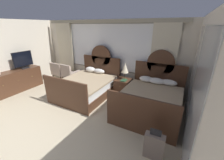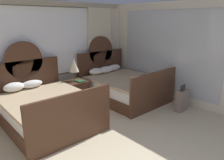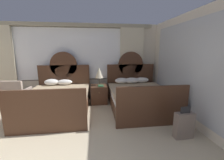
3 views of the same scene
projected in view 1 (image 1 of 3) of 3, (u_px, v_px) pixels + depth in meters
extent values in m
plane|color=#BCAD8E|center=(20.00, 146.00, 3.12)|extent=(24.00, 24.00, 0.00)
cube|color=beige|center=(108.00, 54.00, 5.87)|extent=(6.30, 0.07, 2.70)
cube|color=#605B52|center=(107.00, 47.00, 5.73)|extent=(4.01, 0.02, 1.86)
cube|color=white|center=(107.00, 47.00, 5.72)|extent=(3.93, 0.02, 1.78)
cube|color=beige|center=(66.00, 52.00, 6.75)|extent=(0.85, 0.08, 2.60)
cube|color=beige|center=(163.00, 62.00, 4.81)|extent=(0.85, 0.08, 2.60)
cube|color=#9C957E|center=(106.00, 21.00, 5.30)|extent=(5.79, 0.10, 0.12)
cube|color=beige|center=(5.00, 57.00, 5.38)|extent=(0.07, 4.51, 2.70)
cube|color=beige|center=(197.00, 91.00, 2.60)|extent=(0.07, 4.51, 2.70)
cube|color=#B2B7BC|center=(194.00, 85.00, 2.86)|extent=(0.01, 3.15, 2.27)
cube|color=#472B1C|center=(87.00, 91.00, 5.35)|extent=(1.65, 2.05, 0.30)
cube|color=white|center=(86.00, 84.00, 5.24)|extent=(1.59, 1.95, 0.28)
cube|color=tan|center=(85.00, 81.00, 5.11)|extent=(1.69, 1.85, 0.06)
cube|color=#472B1C|center=(101.00, 71.00, 6.04)|extent=(1.73, 0.06, 1.28)
cylinder|color=#472B1C|center=(101.00, 57.00, 5.81)|extent=(0.91, 0.06, 0.91)
cube|color=#472B1C|center=(65.00, 94.00, 4.35)|extent=(1.73, 0.06, 0.99)
ellipsoid|color=white|center=(91.00, 69.00, 5.96)|extent=(0.46, 0.29, 0.21)
ellipsoid|color=white|center=(99.00, 71.00, 5.79)|extent=(0.51, 0.24, 0.18)
cube|color=#472B1C|center=(149.00, 107.00, 4.31)|extent=(1.65, 2.05, 0.30)
cube|color=white|center=(150.00, 99.00, 4.21)|extent=(1.59, 1.95, 0.28)
cube|color=tan|center=(150.00, 95.00, 4.08)|extent=(1.69, 1.85, 0.06)
cube|color=#472B1C|center=(158.00, 81.00, 5.00)|extent=(1.73, 0.06, 1.28)
cylinder|color=#472B1C|center=(161.00, 63.00, 4.77)|extent=(0.91, 0.06, 0.91)
cube|color=#472B1C|center=(140.00, 116.00, 3.32)|extent=(1.73, 0.06, 0.99)
ellipsoid|color=white|center=(146.00, 79.00, 4.93)|extent=(0.47, 0.33, 0.19)
ellipsoid|color=white|center=(156.00, 81.00, 4.75)|extent=(0.53, 0.29, 0.20)
ellipsoid|color=white|center=(169.00, 82.00, 4.64)|extent=(0.52, 0.27, 0.19)
cube|color=#472B1C|center=(123.00, 87.00, 5.34)|extent=(0.55, 0.55, 0.61)
sphere|color=tan|center=(120.00, 86.00, 5.05)|extent=(0.02, 0.02, 0.02)
cylinder|color=brown|center=(125.00, 79.00, 5.28)|extent=(0.14, 0.14, 0.02)
cylinder|color=brown|center=(125.00, 76.00, 5.23)|extent=(0.03, 0.03, 0.23)
cone|color=beige|center=(125.00, 68.00, 5.13)|extent=(0.27, 0.27, 0.36)
cube|color=#285133|center=(124.00, 80.00, 5.11)|extent=(0.18, 0.26, 0.03)
cube|color=#472B1C|center=(15.00, 81.00, 5.56)|extent=(0.52, 1.99, 0.84)
sphere|color=tan|center=(32.00, 76.00, 5.87)|extent=(0.03, 0.03, 0.03)
sphere|color=tan|center=(19.00, 81.00, 5.42)|extent=(0.03, 0.03, 0.03)
sphere|color=tan|center=(3.00, 86.00, 4.97)|extent=(0.03, 0.03, 0.03)
cube|color=black|center=(25.00, 68.00, 5.78)|extent=(0.20, 0.28, 0.04)
cylinder|color=black|center=(25.00, 67.00, 5.77)|extent=(0.04, 0.04, 0.05)
cube|color=black|center=(23.00, 59.00, 5.65)|extent=(0.04, 0.77, 0.59)
cube|color=black|center=(23.00, 59.00, 5.64)|extent=(0.01, 0.73, 0.55)
torus|color=white|center=(0.00, 73.00, 5.02)|extent=(0.05, 0.01, 0.05)
cube|color=#B29E8E|center=(71.00, 75.00, 6.42)|extent=(0.69, 0.69, 0.10)
cube|color=#B29E8E|center=(65.00, 70.00, 6.10)|extent=(0.64, 0.13, 0.46)
cube|color=#B29E8E|center=(75.00, 73.00, 6.23)|extent=(0.11, 0.57, 0.16)
cube|color=#B29E8E|center=(66.00, 71.00, 6.52)|extent=(0.11, 0.57, 0.16)
cylinder|color=#472B1C|center=(80.00, 78.00, 6.57)|extent=(0.04, 0.04, 0.33)
cylinder|color=#472B1C|center=(72.00, 76.00, 6.84)|extent=(0.04, 0.04, 0.33)
cylinder|color=#472B1C|center=(71.00, 82.00, 6.16)|extent=(0.04, 0.04, 0.33)
cylinder|color=#472B1C|center=(63.00, 80.00, 6.43)|extent=(0.04, 0.04, 0.33)
cube|color=#B29E8E|center=(61.00, 73.00, 6.69)|extent=(0.66, 0.66, 0.10)
cube|color=#B29E8E|center=(55.00, 68.00, 6.37)|extent=(0.64, 0.11, 0.46)
cube|color=#B29E8E|center=(65.00, 71.00, 6.51)|extent=(0.08, 0.57, 0.16)
cube|color=#B29E8E|center=(57.00, 69.00, 6.78)|extent=(0.08, 0.57, 0.16)
cylinder|color=#472B1C|center=(70.00, 76.00, 6.86)|extent=(0.04, 0.04, 0.33)
cylinder|color=#472B1C|center=(62.00, 74.00, 7.11)|extent=(0.04, 0.04, 0.33)
cylinder|color=#472B1C|center=(61.00, 80.00, 6.43)|extent=(0.04, 0.04, 0.33)
cylinder|color=#472B1C|center=(53.00, 78.00, 6.68)|extent=(0.04, 0.04, 0.33)
cube|color=#75665B|center=(154.00, 146.00, 2.77)|extent=(0.39, 0.18, 0.54)
cube|color=#232326|center=(156.00, 132.00, 2.65)|extent=(0.21, 0.03, 0.14)
cylinder|color=black|center=(145.00, 153.00, 2.92)|extent=(0.05, 0.02, 0.05)
cylinder|color=black|center=(160.00, 158.00, 2.80)|extent=(0.05, 0.02, 0.05)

